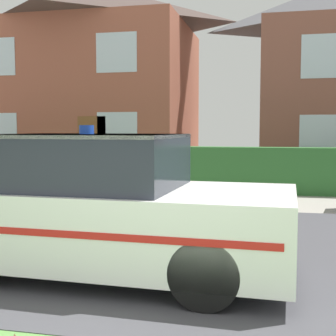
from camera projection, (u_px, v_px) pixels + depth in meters
road_strip at (196, 246)px, 6.65m from camera, size 28.00×6.19×0.01m
garden_hedge at (200, 169)px, 12.52m from camera, size 15.11×0.57×1.20m
police_car at (100, 208)px, 5.37m from camera, size 4.33×1.96×1.71m
house_left at (89, 76)px, 18.84m from camera, size 8.38×6.40×7.45m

